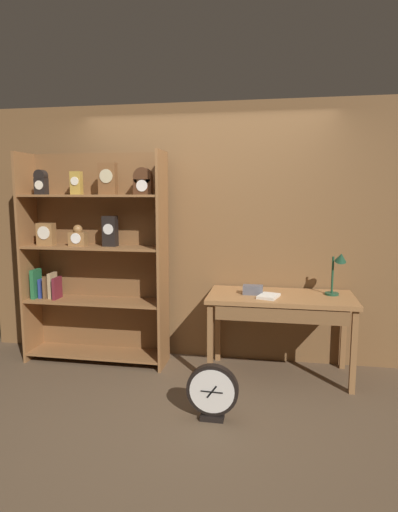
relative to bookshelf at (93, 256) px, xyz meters
The scene contains 8 objects.
ground_plane 1.84m from the bookshelf, 42.18° to the right, with size 10.00×10.00×0.00m, color brown.
back_wood_panel 1.16m from the bookshelf, 15.78° to the left, with size 4.80×0.05×2.60m, color brown.
bookshelf is the anchor object (origin of this frame).
workbench 1.91m from the bookshelf, ahead, with size 1.34×0.65×0.78m.
desk_lamp 2.37m from the bookshelf, ahead, with size 0.18×0.18×0.42m.
toolbox_small 1.63m from the bookshelf, ahead, with size 0.18×0.09×0.09m, color #595960.
open_repair_manual 1.79m from the bookshelf, ahead, with size 0.16×0.22×0.03m, color silver.
round_clock_large 1.89m from the bookshelf, 36.01° to the right, with size 0.40×0.11×0.44m.
Camera 1 is at (0.69, -3.03, 1.71)m, focal length 30.16 mm.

